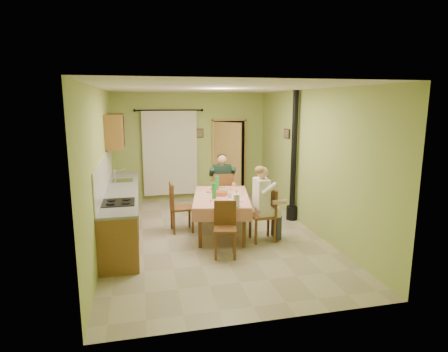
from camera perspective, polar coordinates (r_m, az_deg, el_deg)
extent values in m
cube|color=tan|center=(7.39, -1.74, -9.01)|extent=(4.00, 6.00, 0.01)
cube|color=#A6BA5F|center=(9.97, -5.13, 4.51)|extent=(4.00, 0.04, 2.80)
cube|color=#A6BA5F|center=(4.20, 6.11, -4.81)|extent=(4.00, 0.04, 2.80)
cube|color=#A6BA5F|center=(6.94, -18.23, 1.07)|extent=(0.04, 6.00, 2.80)
cube|color=#A6BA5F|center=(7.67, 13.04, 2.26)|extent=(0.04, 6.00, 2.80)
cube|color=white|center=(6.94, -1.88, 13.23)|extent=(4.00, 6.00, 0.04)
cube|color=brown|center=(7.52, -15.23, -5.52)|extent=(0.60, 3.60, 0.88)
cube|color=gray|center=(7.41, -15.42, -2.11)|extent=(0.64, 3.64, 0.04)
cube|color=white|center=(7.36, -17.76, 0.30)|extent=(0.02, 3.60, 0.66)
cube|color=silver|center=(8.19, -15.20, -0.75)|extent=(0.42, 0.42, 0.03)
cube|color=black|center=(6.43, -15.78, -3.90)|extent=(0.52, 0.56, 0.02)
cube|color=black|center=(6.56, -12.96, -7.80)|extent=(0.01, 0.55, 0.55)
cube|color=brown|center=(8.55, -16.24, 6.71)|extent=(0.35, 1.40, 0.70)
cylinder|color=black|center=(9.72, -8.39, 9.88)|extent=(1.70, 0.04, 0.04)
cube|color=silver|center=(9.83, -8.22, 3.46)|extent=(1.40, 0.06, 2.20)
cube|color=black|center=(10.19, 0.78, 2.60)|extent=(0.84, 0.03, 2.06)
cube|color=tan|center=(10.09, -1.69, 2.50)|extent=(0.06, 0.06, 2.12)
cube|color=tan|center=(10.29, 3.24, 2.67)|extent=(0.06, 0.06, 2.12)
cube|color=tan|center=(10.08, 0.82, 8.56)|extent=(0.96, 0.06, 0.06)
cube|color=tan|center=(9.87, 0.53, 2.26)|extent=(0.62, 0.60, 2.04)
cube|color=tan|center=(7.29, -0.41, -3.20)|extent=(1.37, 1.92, 0.04)
cube|color=tan|center=(6.48, -0.28, -6.06)|extent=(1.03, 0.22, 0.22)
cube|color=tan|center=(8.17, -0.52, -2.43)|extent=(1.03, 0.22, 0.22)
cube|color=tan|center=(7.33, -4.50, -4.05)|extent=(0.36, 1.71, 0.22)
cube|color=tan|center=(7.35, 3.67, -4.00)|extent=(0.36, 1.71, 0.22)
cylinder|color=white|center=(7.88, -0.24, -1.89)|extent=(0.25, 0.25, 0.02)
ellipsoid|color=#CC7233|center=(7.87, -0.24, -1.74)|extent=(0.12, 0.12, 0.05)
cylinder|color=white|center=(6.68, -0.45, -4.29)|extent=(0.25, 0.25, 0.02)
ellipsoid|color=#CC7233|center=(6.68, -0.45, -4.11)|extent=(0.12, 0.12, 0.05)
cylinder|color=white|center=(6.94, 1.93, -3.71)|extent=(0.25, 0.25, 0.02)
ellipsoid|color=#CC7233|center=(6.93, 1.93, -3.54)|extent=(0.12, 0.12, 0.05)
cylinder|color=white|center=(7.48, -2.36, -2.61)|extent=(0.25, 0.25, 0.02)
ellipsoid|color=#CC7233|center=(7.48, -2.37, -2.45)|extent=(0.12, 0.12, 0.05)
cylinder|color=#DC6D3B|center=(7.33, -0.42, -2.65)|extent=(0.26, 0.26, 0.08)
cylinder|color=white|center=(6.75, -0.33, -4.12)|extent=(0.28, 0.28, 0.02)
cube|color=tan|center=(6.75, -0.74, -3.95)|extent=(0.07, 0.07, 0.03)
cube|color=tan|center=(6.76, -0.77, -3.92)|extent=(0.06, 0.07, 0.03)
cube|color=tan|center=(6.75, -0.26, -3.95)|extent=(0.05, 0.07, 0.03)
cube|color=tan|center=(6.77, -0.23, -3.90)|extent=(0.06, 0.07, 0.03)
cube|color=tan|center=(6.77, -0.55, -3.90)|extent=(0.07, 0.05, 0.03)
cube|color=tan|center=(6.78, 0.08, -3.89)|extent=(0.07, 0.05, 0.03)
cube|color=tan|center=(6.71, 0.07, -4.03)|extent=(0.07, 0.07, 0.03)
cylinder|color=silver|center=(7.12, 0.84, -2.98)|extent=(0.07, 0.07, 0.10)
cylinder|color=silver|center=(7.65, 0.40, -1.98)|extent=(0.07, 0.07, 0.10)
cylinder|color=white|center=(6.49, 1.92, -3.74)|extent=(0.11, 0.11, 0.22)
cylinder|color=silver|center=(6.48, 1.92, -3.49)|extent=(0.02, 0.02, 0.30)
cube|color=brown|center=(8.45, -0.26, -3.00)|extent=(0.50, 0.50, 0.04)
cube|color=brown|center=(8.19, -0.10, -1.47)|extent=(0.45, 0.09, 0.51)
cube|color=brown|center=(6.28, 0.17, -8.08)|extent=(0.44, 0.44, 0.04)
cube|color=brown|center=(6.36, 0.15, -5.61)|extent=(0.37, 0.12, 0.43)
cube|color=brown|center=(7.03, 5.88, -6.03)|extent=(0.42, 0.42, 0.04)
cube|color=brown|center=(7.02, 7.40, -3.87)|extent=(0.04, 0.42, 0.48)
cube|color=brown|center=(7.54, -6.47, -4.84)|extent=(0.45, 0.45, 0.04)
cube|color=brown|center=(7.44, -7.99, -2.97)|extent=(0.06, 0.43, 0.49)
cube|color=#192D23|center=(8.34, -0.18, -2.64)|extent=(0.40, 0.44, 0.16)
cube|color=#192D23|center=(8.39, -0.28, -0.10)|extent=(0.42, 0.26, 0.54)
sphere|color=tan|center=(8.31, -0.28, 2.52)|extent=(0.21, 0.21, 0.21)
ellipsoid|color=black|center=(8.34, -0.31, 2.84)|extent=(0.21, 0.21, 0.16)
cube|color=white|center=(7.03, 6.67, -5.34)|extent=(0.40, 0.36, 0.16)
cube|color=white|center=(6.90, 5.72, -2.63)|extent=(0.22, 0.40, 0.54)
sphere|color=tan|center=(6.82, 5.86, 0.55)|extent=(0.21, 0.21, 0.21)
ellipsoid|color=olive|center=(6.80, 5.55, 0.87)|extent=(0.21, 0.21, 0.16)
cylinder|color=black|center=(8.17, 10.58, 2.89)|extent=(0.12, 0.12, 2.80)
cylinder|color=black|center=(8.43, 10.28, -5.55)|extent=(0.24, 0.24, 0.30)
cube|color=black|center=(9.94, -3.70, 6.54)|extent=(0.19, 0.03, 0.23)
cube|color=brown|center=(8.69, 9.55, 6.40)|extent=(0.03, 0.31, 0.21)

